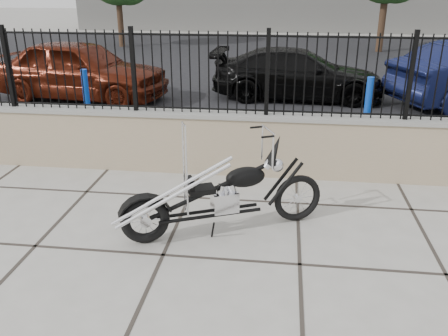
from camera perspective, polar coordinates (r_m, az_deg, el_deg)
ground_plane at (r=5.38m, az=-7.35°, el=-10.35°), size 90.00×90.00×0.00m
parking_lot at (r=17.17m, az=3.04°, el=12.25°), size 30.00×30.00×0.00m
retaining_wall at (r=7.39m, az=-2.82°, el=3.11°), size 14.00×0.36×0.96m
iron_fence at (r=7.12m, az=-2.98°, el=11.37°), size 14.00×0.08×1.20m
chopper_motorcycle at (r=5.48m, az=-0.39°, el=-1.16°), size 2.33×1.33×1.42m
car_red at (r=12.56m, az=-16.92°, el=11.26°), size 4.58×2.39×1.49m
car_black at (r=12.27m, az=8.86°, el=11.11°), size 4.32×1.86×1.24m
bollard_a at (r=10.48m, az=-16.23°, el=8.33°), size 0.16×0.16×1.11m
bollard_b at (r=9.64m, az=16.92°, el=7.15°), size 0.17×0.17×1.12m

